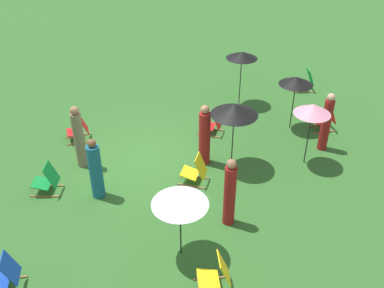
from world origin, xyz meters
TOP-DOWN VIEW (x-y plane):
  - ground_plane at (0.00, 0.00)m, footprint 40.00×40.00m
  - deckchair_0 at (-1.38, 1.87)m, footprint 0.68×0.87m
  - deckchair_2 at (-1.12, -2.19)m, footprint 0.66×0.86m
  - deckchair_3 at (-1.55, 5.43)m, footprint 0.60×0.83m
  - deckchair_4 at (4.43, -2.58)m, footprint 0.58×0.82m
  - deckchair_5 at (1.09, 1.26)m, footprint 0.67×0.86m
  - deckchair_6 at (1.39, -2.52)m, footprint 0.50×0.77m
  - deckchair_7 at (-4.38, 5.50)m, footprint 0.50×0.77m
  - deckchair_8 at (4.52, 1.56)m, footprint 0.53×0.79m
  - umbrella_0 at (-1.70, 4.38)m, footprint 1.04×1.04m
  - umbrella_1 at (3.58, 0.87)m, footprint 1.17×1.17m
  - umbrella_2 at (-3.40, 2.94)m, footprint 1.05×1.05m
  - umbrella_3 at (0.25, 4.37)m, footprint 0.99×0.99m
  - umbrella_4 at (0.34, 2.29)m, footprint 1.26×1.26m
  - person_0 at (0.17, 1.54)m, footprint 0.41×0.41m
  - person_1 at (0.23, -1.86)m, footprint 0.38×0.38m
  - person_2 at (1.58, -1.21)m, footprint 0.39×0.39m
  - person_3 at (-0.44, 5.06)m, footprint 0.33×0.33m
  - person_4 at (2.64, 1.98)m, footprint 0.28×0.28m

SIDE VIEW (x-z plane):
  - ground_plane at x=0.00m, z-range 0.00..0.00m
  - deckchair_0 at x=-1.38m, z-range -0.05..0.79m
  - deckchair_2 at x=-1.12m, z-range -0.05..0.79m
  - deckchair_3 at x=-1.55m, z-range -0.05..0.79m
  - deckchair_4 at x=4.43m, z-range -0.05..0.79m
  - deckchair_5 at x=1.09m, z-range -0.05..0.79m
  - deckchair_6 at x=1.39m, z-range -0.05..0.79m
  - deckchair_7 at x=-4.38m, z-range -0.05..0.79m
  - deckchair_8 at x=4.52m, z-range -0.05..0.79m
  - person_2 at x=1.58m, z-range -0.05..1.63m
  - person_0 at x=0.17m, z-range -0.04..1.76m
  - person_4 at x=2.64m, z-range -0.03..1.76m
  - person_3 at x=-0.44m, z-range -0.03..1.77m
  - person_1 at x=0.23m, z-range -0.03..1.82m
  - umbrella_1 at x=3.58m, z-range 0.69..2.32m
  - umbrella_0 at x=-1.70m, z-range 0.74..2.49m
  - umbrella_3 at x=0.25m, z-range 0.78..2.62m
  - umbrella_4 at x=0.34m, z-range 0.81..2.72m
  - umbrella_2 at x=-3.40m, z-range 0.83..2.73m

